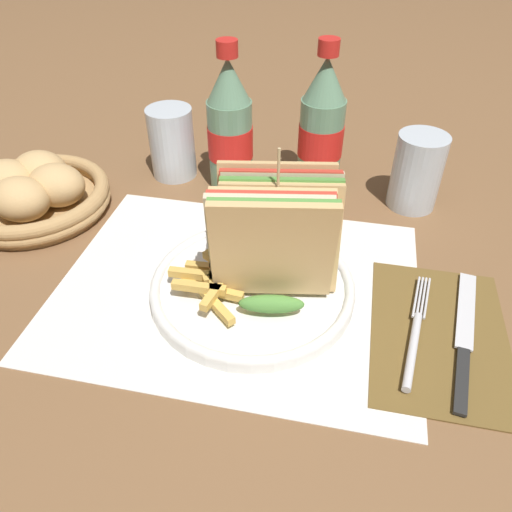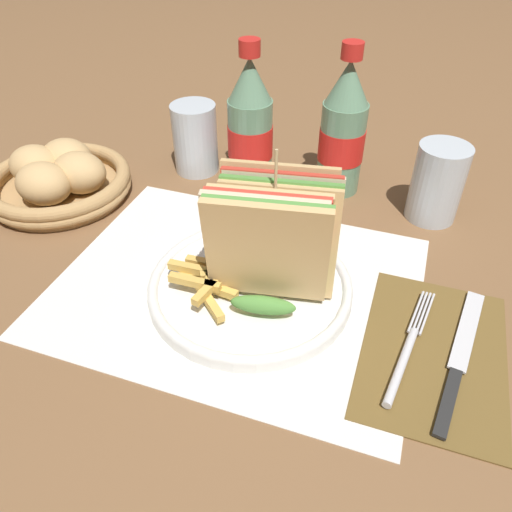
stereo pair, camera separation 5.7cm
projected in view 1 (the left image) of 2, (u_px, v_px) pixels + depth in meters
name	position (u px, v px, depth m)	size (l,w,h in m)	color
ground_plane	(272.00, 282.00, 0.60)	(4.00, 4.00, 0.00)	brown
placemat	(238.00, 286.00, 0.59)	(0.42, 0.33, 0.00)	silver
plate_main	(252.00, 287.00, 0.58)	(0.24, 0.24, 0.02)	white
club_sandwich	(276.00, 238.00, 0.53)	(0.14, 0.12, 0.17)	tan
fries_pile	(217.00, 278.00, 0.56)	(0.10, 0.12, 0.02)	gold
ketchup_blob	(222.00, 262.00, 0.58)	(0.03, 0.03, 0.01)	maroon
napkin	(439.00, 334.00, 0.53)	(0.14, 0.21, 0.00)	brown
fork	(414.00, 338.00, 0.52)	(0.04, 0.17, 0.01)	silver
knife	(464.00, 337.00, 0.52)	(0.04, 0.20, 0.00)	black
coke_bottle_near	(230.00, 129.00, 0.71)	(0.07, 0.07, 0.21)	slate
coke_bottle_far	(322.00, 128.00, 0.71)	(0.07, 0.07, 0.21)	slate
glass_near	(416.00, 176.00, 0.70)	(0.07, 0.07, 0.11)	silver
glass_far	(172.00, 147.00, 0.77)	(0.07, 0.07, 0.11)	silver
bread_basket	(34.00, 193.00, 0.70)	(0.21, 0.21, 0.07)	#AD8451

